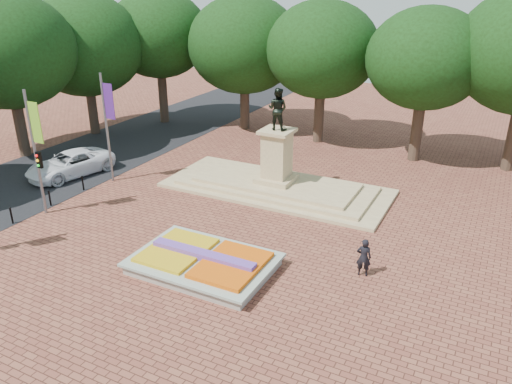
{
  "coord_description": "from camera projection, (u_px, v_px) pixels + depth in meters",
  "views": [
    {
      "loc": [
        12.01,
        -18.3,
        12.2
      ],
      "look_at": [
        1.38,
        2.5,
        2.2
      ],
      "focal_mm": 35.0,
      "sensor_mm": 36.0,
      "label": 1
    }
  ],
  "objects": [
    {
      "name": "asphalt_street",
      "position": [
        66.0,
        167.0,
        35.17
      ],
      "size": [
        9.0,
        90.0,
        0.02
      ],
      "primitive_type": "cube",
      "color": "black",
      "rests_on": "ground"
    },
    {
      "name": "pedestrian",
      "position": [
        364.0,
        257.0,
        21.97
      ],
      "size": [
        0.73,
        0.56,
        1.8
      ],
      "primitive_type": "imported",
      "rotation": [
        0.0,
        0.0,
        3.35
      ],
      "color": "black",
      "rests_on": "ground"
    },
    {
      "name": "monument",
      "position": [
        276.0,
        177.0,
        31.01
      ],
      "size": [
        14.0,
        6.0,
        6.4
      ],
      "color": "tan",
      "rests_on": "ground"
    },
    {
      "name": "bollard_row",
      "position": [
        31.0,
        206.0,
        27.85
      ],
      "size": [
        0.12,
        13.12,
        0.98
      ],
      "color": "black",
      "rests_on": "ground"
    },
    {
      "name": "flower_bed",
      "position": [
        204.0,
        262.0,
        22.59
      ],
      "size": [
        6.3,
        4.3,
        0.91
      ],
      "color": "gray",
      "rests_on": "ground"
    },
    {
      "name": "ground",
      "position": [
        209.0,
        245.0,
        24.81
      ],
      "size": [
        90.0,
        90.0,
        0.0
      ],
      "primitive_type": "plane",
      "color": "brown",
      "rests_on": "ground"
    },
    {
      "name": "tree_row_street",
      "position": [
        0.0,
        71.0,
        34.27
      ],
      "size": [
        8.4,
        25.4,
        9.98
      ],
      "color": "#33271C",
      "rests_on": "ground"
    },
    {
      "name": "van",
      "position": [
        70.0,
        164.0,
        33.35
      ],
      "size": [
        3.91,
        6.25,
        1.61
      ],
      "primitive_type": "imported",
      "rotation": [
        0.0,
        0.0,
        -0.23
      ],
      "color": "white",
      "rests_on": "ground"
    },
    {
      "name": "banner_poles",
      "position": [
        31.0,
        149.0,
        26.43
      ],
      "size": [
        0.88,
        11.17,
        7.0
      ],
      "color": "slate",
      "rests_on": "ground"
    },
    {
      "name": "tree_row_back",
      "position": [
        365.0,
        62.0,
        35.94
      ],
      "size": [
        44.8,
        8.8,
        10.43
      ],
      "color": "#33271C",
      "rests_on": "ground"
    }
  ]
}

